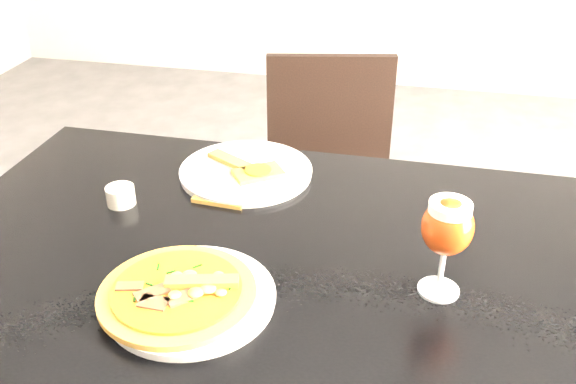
% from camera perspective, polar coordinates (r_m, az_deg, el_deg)
% --- Properties ---
extents(dining_table, '(1.21, 0.81, 0.75)m').
position_cam_1_polar(dining_table, '(1.20, -2.86, -8.44)').
color(dining_table, black).
rests_on(dining_table, ground).
extents(chair_far, '(0.46, 0.46, 0.84)m').
position_cam_1_polar(chair_far, '(1.89, 3.68, 0.05)').
color(chair_far, black).
rests_on(chair_far, ground).
extents(plate_main, '(0.33, 0.33, 0.01)m').
position_cam_1_polar(plate_main, '(1.03, -8.63, -9.32)').
color(plate_main, silver).
rests_on(plate_main, dining_table).
extents(pizza, '(0.25, 0.25, 0.03)m').
position_cam_1_polar(pizza, '(1.02, -9.78, -8.74)').
color(pizza, olive).
rests_on(pizza, plate_main).
extents(plate_second, '(0.34, 0.34, 0.01)m').
position_cam_1_polar(plate_second, '(1.37, -3.75, 1.81)').
color(plate_second, silver).
rests_on(plate_second, dining_table).
extents(crust_scraps, '(0.19, 0.14, 0.01)m').
position_cam_1_polar(crust_scraps, '(1.36, -3.48, 2.08)').
color(crust_scraps, olive).
rests_on(crust_scraps, plate_second).
extents(loose_crust, '(0.11, 0.03, 0.01)m').
position_cam_1_polar(loose_crust, '(1.28, -6.25, -0.86)').
color(loose_crust, olive).
rests_on(loose_crust, dining_table).
extents(sauce_cup, '(0.06, 0.06, 0.04)m').
position_cam_1_polar(sauce_cup, '(1.30, -14.67, -0.24)').
color(sauce_cup, beige).
rests_on(sauce_cup, dining_table).
extents(beer_glass, '(0.08, 0.08, 0.17)m').
position_cam_1_polar(beer_glass, '(1.00, 13.99, -3.09)').
color(beer_glass, '#B7BCC1').
rests_on(beer_glass, dining_table).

